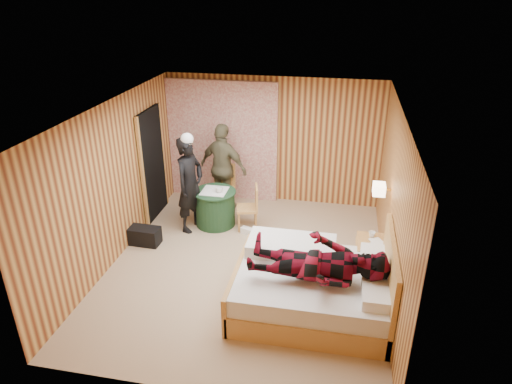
% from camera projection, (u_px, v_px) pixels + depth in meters
% --- Properties ---
extents(floor, '(4.20, 5.00, 0.01)m').
position_uv_depth(floor, '(247.00, 265.00, 7.22)').
color(floor, tan).
rests_on(floor, ground).
extents(ceiling, '(4.20, 5.00, 0.01)m').
position_uv_depth(ceiling, '(245.00, 111.00, 6.16)').
color(ceiling, silver).
rests_on(ceiling, wall_back).
extents(wall_back, '(4.20, 0.02, 2.50)m').
position_uv_depth(wall_back, '(273.00, 141.00, 8.91)').
color(wall_back, '#D9A653').
rests_on(wall_back, floor).
extents(wall_left, '(0.02, 5.00, 2.50)m').
position_uv_depth(wall_left, '(113.00, 183.00, 7.05)').
color(wall_left, '#D9A653').
rests_on(wall_left, floor).
extents(wall_right, '(0.02, 5.00, 2.50)m').
position_uv_depth(wall_right, '(394.00, 207.00, 6.32)').
color(wall_right, '#D9A653').
rests_on(wall_right, floor).
extents(curtain, '(2.20, 0.08, 2.40)m').
position_uv_depth(curtain, '(223.00, 141.00, 9.04)').
color(curtain, '#EDE8CD').
rests_on(curtain, floor).
extents(doorway, '(0.06, 0.90, 2.05)m').
position_uv_depth(doorway, '(153.00, 164.00, 8.39)').
color(doorway, black).
rests_on(doorway, floor).
extents(wall_lamp, '(0.26, 0.24, 0.16)m').
position_uv_depth(wall_lamp, '(379.00, 189.00, 6.73)').
color(wall_lamp, gold).
rests_on(wall_lamp, wall_right).
extents(bed, '(2.10, 1.65, 1.14)m').
position_uv_depth(bed, '(315.00, 287.00, 6.18)').
color(bed, '#DCAA5A').
rests_on(bed, floor).
extents(nightstand, '(0.45, 0.61, 0.59)m').
position_uv_depth(nightstand, '(370.00, 258.00, 6.86)').
color(nightstand, '#DCAA5A').
rests_on(nightstand, floor).
extents(round_table, '(0.77, 0.77, 0.68)m').
position_uv_depth(round_table, '(215.00, 207.00, 8.30)').
color(round_table, '#204628').
rests_on(round_table, floor).
extents(chair_far, '(0.42, 0.42, 0.93)m').
position_uv_depth(chair_far, '(223.00, 184.00, 8.77)').
color(chair_far, '#DCAA5A').
rests_on(chair_far, floor).
extents(chair_near, '(0.45, 0.45, 0.82)m').
position_uv_depth(chair_near, '(251.00, 204.00, 8.11)').
color(chair_near, '#DCAA5A').
rests_on(chair_near, floor).
extents(duffel_bag, '(0.54, 0.31, 0.30)m').
position_uv_depth(duffel_bag, '(144.00, 236.00, 7.76)').
color(duffel_bag, black).
rests_on(duffel_bag, floor).
extents(sneaker_left, '(0.29, 0.20, 0.12)m').
position_uv_depth(sneaker_left, '(248.00, 231.00, 8.07)').
color(sneaker_left, white).
rests_on(sneaker_left, floor).
extents(sneaker_right, '(0.29, 0.17, 0.12)m').
position_uv_depth(sneaker_right, '(262.00, 241.00, 7.78)').
color(sneaker_right, white).
rests_on(sneaker_right, floor).
extents(woman_standing, '(0.59, 0.73, 1.72)m').
position_uv_depth(woman_standing, '(190.00, 185.00, 7.95)').
color(woman_standing, black).
rests_on(woman_standing, floor).
extents(man_at_table, '(1.09, 0.73, 1.72)m').
position_uv_depth(man_at_table, '(223.00, 168.00, 8.65)').
color(man_at_table, brown).
rests_on(man_at_table, floor).
extents(man_on_bed, '(0.86, 0.67, 1.77)m').
position_uv_depth(man_on_bed, '(319.00, 254.00, 5.69)').
color(man_on_bed, maroon).
rests_on(man_on_bed, bed).
extents(book_lower, '(0.25, 0.28, 0.02)m').
position_uv_depth(book_lower, '(372.00, 243.00, 6.70)').
color(book_lower, white).
rests_on(book_lower, nightstand).
extents(book_upper, '(0.27, 0.28, 0.02)m').
position_uv_depth(book_upper, '(372.00, 242.00, 6.69)').
color(book_upper, white).
rests_on(book_upper, nightstand).
extents(cup_nightstand, '(0.13, 0.13, 0.09)m').
position_uv_depth(cup_nightstand, '(372.00, 235.00, 6.84)').
color(cup_nightstand, white).
rests_on(cup_nightstand, nightstand).
extents(cup_table, '(0.13, 0.13, 0.10)m').
position_uv_depth(cup_table, '(219.00, 190.00, 8.08)').
color(cup_table, white).
rests_on(cup_table, round_table).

